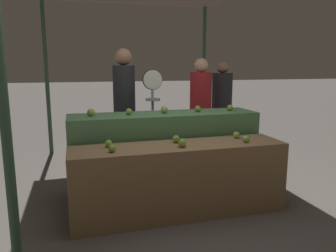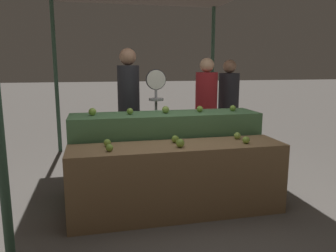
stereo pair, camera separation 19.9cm
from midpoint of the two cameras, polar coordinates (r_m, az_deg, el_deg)
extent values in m
plane|color=#59544F|center=(3.70, 3.29, -14.86)|extent=(60.00, 60.00, 0.00)
cylinder|color=#33513D|center=(6.27, -18.06, 7.84)|extent=(0.07, 0.07, 2.70)
cylinder|color=#33513D|center=(6.70, 8.55, 8.37)|extent=(0.07, 0.07, 2.70)
cube|color=olive|center=(3.56, 3.35, -9.30)|extent=(2.29, 0.55, 0.76)
cube|color=#4C7A4C|center=(4.07, 1.01, -4.85)|extent=(2.29, 0.55, 1.01)
sphere|color=#7AA338|center=(3.21, -8.42, -3.77)|extent=(0.07, 0.07, 0.07)
sphere|color=#7AA338|center=(3.34, 3.84, -3.01)|extent=(0.09, 0.09, 0.09)
sphere|color=#84AD3D|center=(3.61, 14.99, -2.39)|extent=(0.08, 0.08, 0.08)
sphere|color=#84AD3D|center=(3.41, -8.90, -2.92)|extent=(0.08, 0.08, 0.08)
sphere|color=#7AA338|center=(3.53, 2.86, -2.31)|extent=(0.08, 0.08, 0.08)
sphere|color=#8EB247|center=(3.81, 13.44, -1.67)|extent=(0.08, 0.08, 0.08)
sphere|color=#84AD3D|center=(3.85, -11.60, 2.43)|extent=(0.09, 0.09, 0.09)
sphere|color=#7AA338|center=(3.87, -5.19, 2.56)|extent=(0.08, 0.08, 0.08)
sphere|color=#8EB247|center=(3.97, 1.06, 2.86)|extent=(0.09, 0.09, 0.09)
sphere|color=#7AA338|center=(4.09, 6.94, 2.95)|extent=(0.08, 0.08, 0.08)
sphere|color=#7AA338|center=(4.25, 12.55, 3.05)|extent=(0.08, 0.08, 0.08)
cylinder|color=#99999E|center=(4.56, -0.83, -0.55)|extent=(0.04, 0.04, 1.42)
cylinder|color=black|center=(4.48, -0.84, 8.08)|extent=(0.28, 0.01, 0.28)
cylinder|color=silver|center=(4.46, -0.80, 8.07)|extent=(0.26, 0.02, 0.26)
cylinder|color=#99999E|center=(4.47, -0.79, 5.54)|extent=(0.01, 0.01, 0.14)
cylinder|color=#99999E|center=(4.48, -0.79, 4.64)|extent=(0.20, 0.20, 0.03)
cube|color=#2D2D38|center=(4.89, -5.53, -3.29)|extent=(0.24, 0.15, 0.85)
cylinder|color=#232328|center=(4.76, -5.70, 6.02)|extent=(0.33, 0.33, 0.74)
sphere|color=#936B51|center=(4.75, -5.81, 11.91)|extent=(0.24, 0.24, 0.24)
cube|color=#2D2D38|center=(5.73, 11.27, -1.75)|extent=(0.28, 0.20, 0.78)
cylinder|color=#232328|center=(5.62, 11.54, 5.54)|extent=(0.40, 0.40, 0.68)
sphere|color=#936B51|center=(5.60, 11.71, 10.13)|extent=(0.22, 0.22, 0.22)
cube|color=#2D2D38|center=(5.37, 7.59, -2.40)|extent=(0.30, 0.23, 0.79)
cylinder|color=maroon|center=(5.25, 7.78, 5.49)|extent=(0.44, 0.44, 0.69)
sphere|color=tan|center=(5.23, 7.91, 10.47)|extent=(0.22, 0.22, 0.22)
camera|label=1|loc=(0.10, -88.46, 0.29)|focal=35.00mm
camera|label=2|loc=(0.10, 91.54, -0.29)|focal=35.00mm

